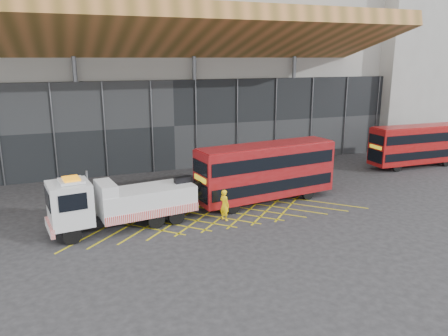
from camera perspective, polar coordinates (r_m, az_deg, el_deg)
name	(u,v)px	position (r m, az deg, el deg)	size (l,w,h in m)	color
ground_plane	(190,212)	(28.96, -4.52, -5.82)	(120.00, 120.00, 0.00)	#242426
road_markings	(212,209)	(29.41, -1.52, -5.44)	(19.96, 7.16, 0.01)	gold
construction_building	(154,67)	(45.54, -9.08, 12.91)	(55.00, 23.97, 18.00)	gray
east_building	(409,57)	(57.77, 23.00, 13.25)	(15.00, 12.00, 20.00)	gray
recovery_truck	(119,202)	(26.51, -13.53, -4.37)	(10.19, 3.51, 3.53)	black
bus_towed	(266,170)	(30.49, 5.53, -0.29)	(10.38, 3.66, 4.13)	maroon
bus_second	(418,144)	(44.19, 23.95, 2.88)	(9.50, 2.34, 3.85)	maroon
worker	(224,205)	(27.27, 0.06, -4.85)	(0.72, 0.47, 1.98)	yellow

